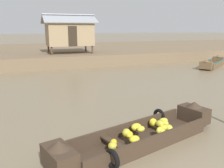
# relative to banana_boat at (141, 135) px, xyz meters

# --- Properties ---
(ground_plane) EXTENTS (300.00, 300.00, 0.00)m
(ground_plane) POSITION_rel_banana_boat_xyz_m (0.82, 5.98, -0.28)
(ground_plane) COLOR #7A6B51
(riverbank_strip) EXTENTS (160.00, 20.00, 1.08)m
(riverbank_strip) POSITION_rel_banana_boat_xyz_m (0.82, 24.22, 0.25)
(riverbank_strip) COLOR #756047
(riverbank_strip) RESTS_ON ground
(banana_boat) EXTENTS (5.85, 2.70, 0.86)m
(banana_boat) POSITION_rel_banana_boat_xyz_m (0.00, 0.00, 0.00)
(banana_boat) COLOR #3D2D21
(banana_boat) RESTS_ON ground
(fishing_skiff_distant) EXTENTS (4.62, 3.53, 0.91)m
(fishing_skiff_distant) POSITION_rel_banana_boat_xyz_m (13.04, 10.99, 0.02)
(fishing_skiff_distant) COLOR brown
(fishing_skiff_distant) RESTS_ON ground
(stilt_house_mid_left) EXTENTS (4.86, 3.28, 3.63)m
(stilt_house_mid_left) POSITION_rel_banana_boat_xyz_m (1.45, 17.34, 2.71)
(stilt_house_mid_left) COLOR #4C3826
(stilt_house_mid_left) RESTS_ON riverbank_strip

